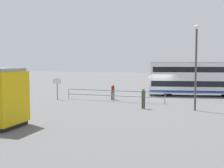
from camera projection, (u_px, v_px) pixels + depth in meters
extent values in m
plane|color=slate|center=(160.00, 97.00, 30.40)|extent=(160.00, 160.00, 0.00)
cube|color=white|center=(198.00, 85.00, 31.65)|extent=(11.47, 4.84, 1.78)
cube|color=white|center=(198.00, 70.00, 31.52)|extent=(11.12, 4.67, 1.64)
cube|color=black|center=(198.00, 83.00, 31.63)|extent=(10.93, 4.75, 0.64)
cube|color=black|center=(198.00, 69.00, 31.51)|extent=(10.58, 4.58, 0.60)
cube|color=#193FA5|center=(198.00, 91.00, 31.69)|extent=(11.26, 4.83, 0.24)
cube|color=#B2B2B7|center=(198.00, 62.00, 31.45)|extent=(11.12, 4.67, 0.10)
cylinder|color=black|center=(167.00, 91.00, 32.17)|extent=(1.50, 2.65, 1.00)
cylinder|color=black|center=(114.00, 96.00, 28.37)|extent=(0.14, 0.14, 0.79)
cylinder|color=black|center=(112.00, 96.00, 28.26)|extent=(0.14, 0.14, 0.79)
cylinder|color=maroon|center=(113.00, 89.00, 28.26)|extent=(0.45, 0.45, 0.61)
sphere|color=beige|center=(113.00, 85.00, 28.23)|extent=(0.22, 0.22, 0.22)
cylinder|color=#4C3F2D|center=(142.00, 103.00, 22.83)|extent=(0.14, 0.14, 0.84)
cylinder|color=#4C3F2D|center=(144.00, 104.00, 22.65)|extent=(0.14, 0.14, 0.84)
cylinder|color=#335938|center=(143.00, 95.00, 22.68)|extent=(0.45, 0.45, 0.65)
sphere|color=tan|center=(143.00, 89.00, 22.65)|extent=(0.23, 0.23, 0.23)
cube|color=gray|center=(114.00, 91.00, 27.10)|extent=(9.98, 0.07, 0.06)
cube|color=gray|center=(114.00, 96.00, 27.14)|extent=(9.98, 0.07, 0.06)
cylinder|color=gray|center=(165.00, 98.00, 25.44)|extent=(0.07, 0.07, 1.05)
cylinder|color=gray|center=(114.00, 96.00, 27.14)|extent=(0.07, 0.07, 1.05)
cylinder|color=gray|center=(69.00, 94.00, 28.84)|extent=(0.07, 0.07, 1.05)
cylinder|color=slate|center=(57.00, 89.00, 28.37)|extent=(0.10, 0.10, 2.25)
cube|color=white|center=(57.00, 81.00, 28.28)|extent=(1.10, 0.30, 0.50)
cylinder|color=#4C4C51|center=(196.00, 70.00, 21.71)|extent=(0.16, 0.16, 6.38)
sphere|color=#F2EFCC|center=(197.00, 27.00, 21.46)|extent=(0.36, 0.36, 0.36)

